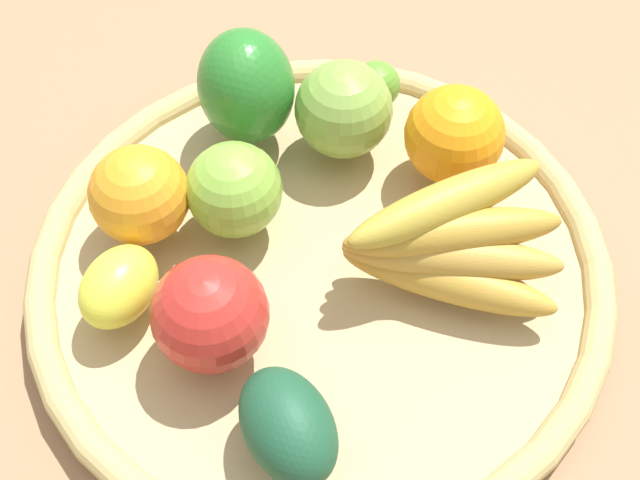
# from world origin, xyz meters

# --- Properties ---
(ground_plane) EXTENTS (2.40, 2.40, 0.00)m
(ground_plane) POSITION_xyz_m (0.00, 0.00, 0.00)
(ground_plane) COLOR #946B4C
(ground_plane) RESTS_ON ground
(basket) EXTENTS (0.44, 0.44, 0.03)m
(basket) POSITION_xyz_m (0.00, 0.00, 0.02)
(basket) COLOR tan
(basket) RESTS_ON ground_plane
(avocado) EXTENTS (0.09, 0.06, 0.06)m
(avocado) POSITION_xyz_m (0.13, -0.07, 0.06)
(avocado) COLOR #1B4B31
(avocado) RESTS_ON basket
(apple_0) EXTENTS (0.11, 0.11, 0.08)m
(apple_0) POSITION_xyz_m (-0.10, 0.06, 0.07)
(apple_0) COLOR #7DA442
(apple_0) RESTS_ON basket
(banana_bunch) EXTENTS (0.12, 0.16, 0.07)m
(banana_bunch) POSITION_xyz_m (0.05, 0.08, 0.07)
(banana_bunch) COLOR #B68730
(banana_bunch) RESTS_ON basket
(lemon_0) EXTENTS (0.08, 0.08, 0.05)m
(lemon_0) POSITION_xyz_m (-0.01, -0.14, 0.06)
(lemon_0) COLOR yellow
(lemon_0) RESTS_ON basket
(orange_1) EXTENTS (0.07, 0.07, 0.07)m
(orange_1) POSITION_xyz_m (-0.07, -0.11, 0.07)
(orange_1) COLOR orange
(orange_1) RESTS_ON basket
(bell_pepper) EXTENTS (0.09, 0.08, 0.10)m
(bell_pepper) POSITION_xyz_m (-0.14, -0.01, 0.08)
(bell_pepper) COLOR #29772A
(bell_pepper) RESTS_ON basket
(apple_1) EXTENTS (0.11, 0.11, 0.08)m
(apple_1) POSITION_xyz_m (0.04, -0.09, 0.07)
(apple_1) COLOR red
(apple_1) RESTS_ON basket
(apple_2) EXTENTS (0.08, 0.08, 0.07)m
(apple_2) POSITION_xyz_m (-0.05, -0.05, 0.07)
(apple_2) COLOR #7EB23D
(apple_2) RESTS_ON basket
(lime_0) EXTENTS (0.05, 0.05, 0.04)m
(lime_0) POSITION_xyz_m (-0.13, 0.10, 0.05)
(lime_0) COLOR #57922C
(lime_0) RESTS_ON basket
(orange_0) EXTENTS (0.10, 0.10, 0.08)m
(orange_0) POSITION_xyz_m (-0.04, 0.13, 0.07)
(orange_0) COLOR orange
(orange_0) RESTS_ON basket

